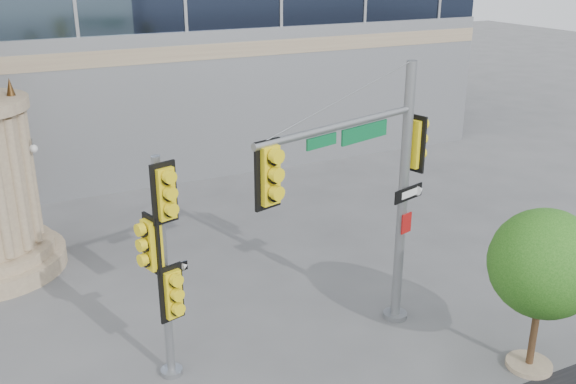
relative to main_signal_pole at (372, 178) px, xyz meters
name	(u,v)px	position (x,y,z in m)	size (l,w,h in m)	color
main_signal_pole	(372,178)	(0.00, 0.00, 0.00)	(4.97, 1.85, 6.57)	slate
secondary_signal_pole	(163,255)	(-4.74, 0.44, -1.08)	(0.95, 0.68, 5.08)	slate
street_tree	(545,267)	(2.68, -2.75, -1.57)	(2.44, 2.38, 3.80)	gray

